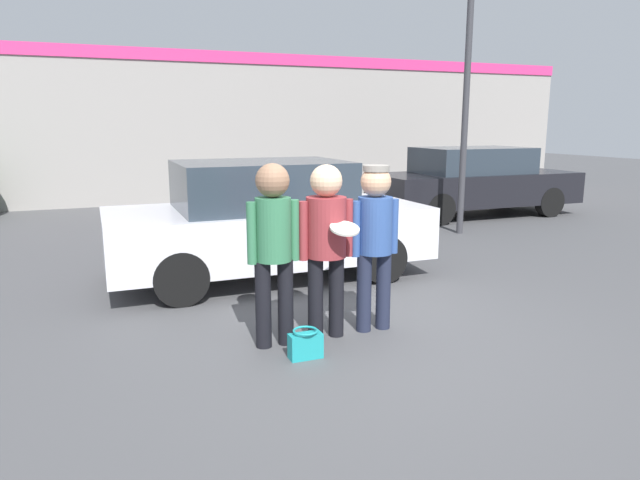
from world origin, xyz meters
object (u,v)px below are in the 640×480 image
person_middle_with_frisbee (326,235)px  handbag (305,344)px  person_left (273,239)px  parked_car_near (266,221)px  person_right (375,233)px  street_lamp (480,64)px  parked_car_far (474,181)px

person_middle_with_frisbee → handbag: person_middle_with_frisbee is taller
person_left → person_middle_with_frisbee: person_left is taller
person_middle_with_frisbee → parked_car_near: 2.41m
person_middle_with_frisbee → person_right: bearing=2.2°
person_middle_with_frisbee → parked_car_near: size_ratio=0.40×
street_lamp → person_left: bearing=-142.2°
handbag → parked_car_far: bearing=44.2°
person_right → parked_car_far: (5.52, 5.81, -0.23)m
parked_car_far → street_lamp: size_ratio=0.94×
person_left → person_middle_with_frisbee: size_ratio=1.02×
street_lamp → handbag: 7.46m
person_right → parked_car_near: (-0.42, 2.38, -0.22)m
person_left → handbag: size_ratio=5.77×
person_left → street_lamp: 7.01m
parked_car_far → handbag: 8.98m
person_middle_with_frisbee → parked_car_far: size_ratio=0.36×
parked_car_near → parked_car_far: parked_car_near is taller
person_left → handbag: (0.16, -0.40, -0.90)m
person_middle_with_frisbee → parked_car_near: bearing=87.4°
street_lamp → handbag: (-5.12, -4.50, -3.02)m
person_right → handbag: size_ratio=5.61×
person_left → handbag: bearing=-67.8°
person_left → parked_car_near: 2.51m
person_left → person_right: (1.07, 0.04, -0.02)m
person_right → parked_car_far: size_ratio=0.36×
person_left → person_right: size_ratio=1.03×
parked_car_near → street_lamp: bearing=19.9°
person_left → person_right: person_left is taller
person_middle_with_frisbee → parked_car_far: person_middle_with_frisbee is taller
parked_car_near → street_lamp: size_ratio=0.84×
person_middle_with_frisbee → parked_car_near: (0.11, 2.40, -0.24)m
parked_car_near → handbag: bearing=-99.7°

